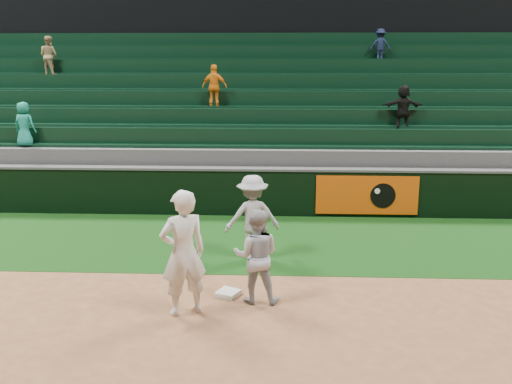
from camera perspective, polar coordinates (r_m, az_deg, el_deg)
ground at (r=10.13m, az=-2.19°, el=-10.21°), size 70.00×70.00×0.00m
foul_grass at (r=12.92m, az=-1.10°, el=-4.86°), size 36.00×4.20×0.01m
upper_deck at (r=26.78m, az=0.89°, el=17.58°), size 40.00×12.00×12.00m
first_base at (r=10.09m, az=-2.80°, el=-10.07°), size 0.47×0.47×0.08m
first_baseman at (r=9.13m, az=-7.29°, el=-6.07°), size 0.89×0.78×2.06m
baserunner at (r=9.57m, az=0.05°, el=-6.41°), size 0.81×0.65×1.62m
base_coach at (r=11.60m, az=-0.36°, el=-2.51°), size 1.23×0.88×1.73m
field_wall at (r=14.86m, az=-0.48°, el=0.10°), size 36.00×0.45×1.25m
stadium_seating at (r=18.38m, az=0.06°, el=6.06°), size 36.00×5.95×4.93m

